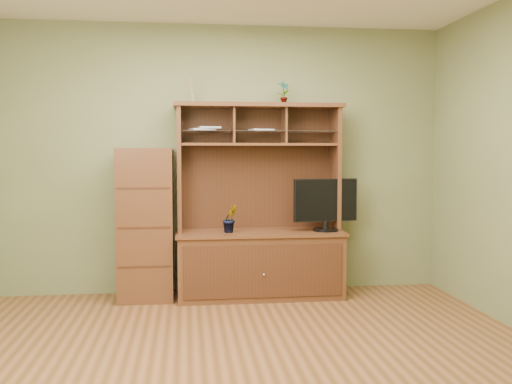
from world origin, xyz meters
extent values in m
cube|color=#583719|center=(0.00, 0.00, -0.01)|extent=(4.50, 4.00, 0.02)
cube|color=#5F673C|center=(0.00, 2.01, 1.35)|extent=(4.50, 0.02, 2.70)
cube|color=#5F673C|center=(0.00, -2.01, 1.35)|extent=(4.50, 0.02, 2.70)
cube|color=#4B2915|center=(0.34, 1.71, 0.31)|extent=(1.60, 0.55, 0.62)
cube|color=#35180E|center=(0.34, 1.42, 0.31)|extent=(1.50, 0.01, 0.50)
sphere|color=silver|center=(0.34, 1.41, 0.28)|extent=(0.02, 0.02, 0.02)
cube|color=#4B2915|center=(0.34, 1.71, 0.64)|extent=(1.64, 0.59, 0.03)
cube|color=#4B2915|center=(-0.44, 1.80, 1.27)|extent=(0.04, 0.35, 1.25)
cube|color=#4B2915|center=(1.12, 1.80, 1.27)|extent=(0.04, 0.35, 1.25)
cube|color=#35180E|center=(0.34, 1.97, 1.27)|extent=(1.52, 0.02, 1.25)
cube|color=#4B2915|center=(0.34, 1.80, 1.88)|extent=(1.66, 0.40, 0.04)
cube|color=#4B2915|center=(0.34, 1.80, 1.50)|extent=(1.52, 0.32, 0.02)
cube|color=#4B2915|center=(0.09, 1.80, 1.69)|extent=(0.02, 0.31, 0.35)
cube|color=#4B2915|center=(0.60, 1.80, 1.69)|extent=(0.02, 0.31, 0.35)
cube|color=silver|center=(0.34, 1.79, 1.63)|extent=(1.50, 0.27, 0.01)
cylinder|color=black|center=(0.99, 1.65, 0.66)|extent=(0.25, 0.25, 0.03)
cylinder|color=black|center=(0.99, 1.65, 0.71)|extent=(0.05, 0.05, 0.08)
cube|color=black|center=(0.99, 1.65, 0.95)|extent=(0.65, 0.13, 0.42)
imported|color=#2D5D1F|center=(0.05, 1.65, 0.79)|extent=(0.18, 0.16, 0.27)
imported|color=#2A6724|center=(0.59, 1.80, 2.02)|extent=(0.14, 0.12, 0.23)
cylinder|color=silver|center=(-0.32, 1.80, 1.95)|extent=(0.05, 0.05, 0.09)
cylinder|color=#9D784E|center=(-0.32, 1.80, 2.08)|extent=(0.03, 0.03, 0.17)
cube|color=silver|center=(-0.21, 1.80, 1.64)|extent=(0.26, 0.23, 0.02)
cube|color=silver|center=(-0.14, 1.80, 1.66)|extent=(0.23, 0.19, 0.02)
cube|color=silver|center=(0.37, 1.80, 1.64)|extent=(0.25, 0.21, 0.02)
cube|color=#4B2915|center=(-0.76, 1.75, 0.73)|extent=(0.52, 0.47, 1.46)
cube|color=#35180E|center=(-0.76, 1.51, 0.37)|extent=(0.48, 0.01, 0.02)
cube|color=#35180E|center=(-0.76, 1.51, 0.73)|extent=(0.48, 0.01, 0.01)
cube|color=#35180E|center=(-0.76, 1.51, 1.10)|extent=(0.48, 0.01, 0.02)
camera|label=1|loc=(-0.37, -3.80, 1.43)|focal=40.00mm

